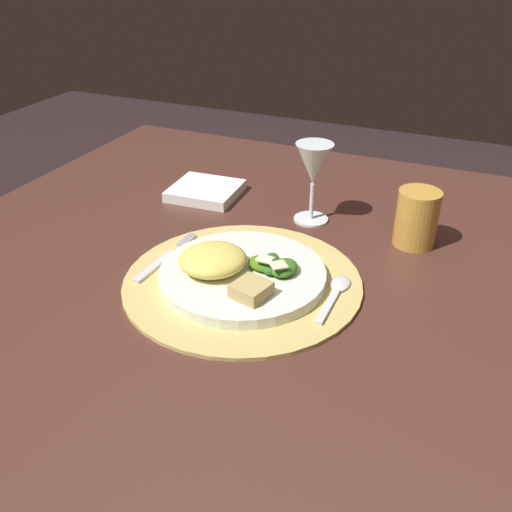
{
  "coord_description": "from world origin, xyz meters",
  "views": [
    {
      "loc": [
        0.28,
        -0.71,
        1.18
      ],
      "look_at": [
        -0.03,
        -0.02,
        0.74
      ],
      "focal_mm": 39.79,
      "sensor_mm": 36.0,
      "label": 1
    }
  ],
  "objects": [
    {
      "name": "dining_table",
      "position": [
        0.0,
        0.0,
        0.61
      ],
      "size": [
        1.18,
        1.07,
        0.72
      ],
      "color": "#4A2920",
      "rests_on": "ground"
    },
    {
      "name": "placemat",
      "position": [
        -0.03,
        -0.07,
        0.72
      ],
      "size": [
        0.35,
        0.35,
        0.01
      ],
      "primitive_type": "cylinder",
      "color": "tan",
      "rests_on": "dining_table"
    },
    {
      "name": "dinner_plate",
      "position": [
        -0.03,
        -0.07,
        0.73
      ],
      "size": [
        0.25,
        0.25,
        0.02
      ],
      "primitive_type": "cylinder",
      "color": "silver",
      "rests_on": "placemat"
    },
    {
      "name": "pasta_serving",
      "position": [
        -0.07,
        -0.08,
        0.76
      ],
      "size": [
        0.14,
        0.14,
        0.03
      ],
      "primitive_type": "ellipsoid",
      "rotation": [
        0.0,
        0.0,
        0.76
      ],
      "color": "#E6CB5A",
      "rests_on": "dinner_plate"
    },
    {
      "name": "salad_greens",
      "position": [
        0.01,
        -0.05,
        0.75
      ],
      "size": [
        0.08,
        0.07,
        0.03
      ],
      "color": "#2D6328",
      "rests_on": "dinner_plate"
    },
    {
      "name": "bread_piece",
      "position": [
        0.01,
        -0.12,
        0.75
      ],
      "size": [
        0.06,
        0.06,
        0.02
      ],
      "primitive_type": "cube",
      "rotation": [
        0.0,
        0.0,
        6.04
      ],
      "color": "tan",
      "rests_on": "dinner_plate"
    },
    {
      "name": "fork",
      "position": [
        -0.16,
        -0.06,
        0.73
      ],
      "size": [
        0.02,
        0.17,
        0.0
      ],
      "color": "silver",
      "rests_on": "placemat"
    },
    {
      "name": "spoon",
      "position": [
        0.11,
        -0.04,
        0.73
      ],
      "size": [
        0.03,
        0.13,
        0.01
      ],
      "color": "silver",
      "rests_on": "placemat"
    },
    {
      "name": "napkin",
      "position": [
        -0.23,
        0.19,
        0.73
      ],
      "size": [
        0.13,
        0.13,
        0.02
      ],
      "primitive_type": "cube",
      "rotation": [
        0.0,
        0.0,
        0.06
      ],
      "color": "white",
      "rests_on": "dining_table"
    },
    {
      "name": "wine_glass",
      "position": [
        0.0,
        0.17,
        0.82
      ],
      "size": [
        0.07,
        0.07,
        0.14
      ],
      "color": "silver",
      "rests_on": "dining_table"
    },
    {
      "name": "amber_tumbler",
      "position": [
        0.18,
        0.16,
        0.76
      ],
      "size": [
        0.07,
        0.07,
        0.09
      ],
      "primitive_type": "cylinder",
      "color": "gold",
      "rests_on": "dining_table"
    }
  ]
}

